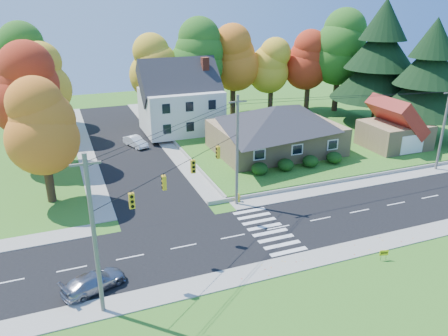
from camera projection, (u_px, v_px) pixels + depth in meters
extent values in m
plane|color=#3D7923|center=(278.00, 228.00, 35.44)|extent=(120.00, 120.00, 0.00)
cube|color=black|center=(278.00, 227.00, 35.43)|extent=(90.00, 8.00, 0.02)
cube|color=black|center=(126.00, 145.00, 55.27)|extent=(8.00, 44.00, 0.02)
cube|color=#9C9A90|center=(252.00, 202.00, 39.76)|extent=(90.00, 2.00, 0.08)
cube|color=#9C9A90|center=(311.00, 259.00, 31.09)|extent=(90.00, 2.00, 0.08)
cube|color=#3D7923|center=(291.00, 136.00, 57.96)|extent=(30.00, 30.00, 0.50)
cube|color=tan|center=(275.00, 137.00, 51.26)|extent=(14.00, 10.00, 3.20)
pyramid|color=#26262B|center=(276.00, 115.00, 50.27)|extent=(14.60, 10.60, 2.20)
cube|color=silver|center=(181.00, 110.00, 58.52)|extent=(10.00, 8.00, 5.60)
pyramid|color=#26262B|center=(180.00, 80.00, 57.06)|extent=(10.40, 8.40, 2.40)
cube|color=brown|center=(205.00, 94.00, 58.97)|extent=(0.90, 0.90, 9.60)
cube|color=tan|center=(394.00, 135.00, 52.57)|extent=(7.00, 6.00, 3.00)
pyramid|color=maroon|center=(397.00, 116.00, 51.73)|extent=(7.30, 6.30, 1.60)
cube|color=silver|center=(412.00, 145.00, 50.03)|extent=(3.20, 0.10, 2.20)
ellipsoid|color=#163A10|center=(260.00, 169.00, 44.54)|extent=(1.70, 1.70, 1.27)
ellipsoid|color=#163A10|center=(286.00, 165.00, 45.55)|extent=(1.70, 1.70, 1.27)
ellipsoid|color=#163A10|center=(310.00, 161.00, 46.57)|extent=(1.70, 1.70, 1.27)
ellipsoid|color=#163A10|center=(334.00, 158.00, 47.59)|extent=(1.70, 1.70, 1.27)
cylinder|color=#666059|center=(94.00, 238.00, 24.19)|extent=(0.26, 0.26, 10.00)
cube|color=#666059|center=(85.00, 164.00, 22.59)|extent=(1.60, 0.12, 0.12)
cylinder|color=#666059|center=(237.00, 152.00, 37.61)|extent=(0.26, 0.26, 10.00)
cube|color=#666059|center=(238.00, 102.00, 36.01)|extent=(1.60, 0.12, 0.12)
cylinder|color=#666059|center=(443.00, 130.00, 45.76)|extent=(0.26, 0.26, 9.00)
cube|color=gold|center=(132.00, 201.00, 26.43)|extent=(0.34, 0.26, 1.00)
cube|color=gold|center=(164.00, 183.00, 29.01)|extent=(0.26, 0.34, 1.00)
cube|color=gold|center=(193.00, 166.00, 31.79)|extent=(0.34, 0.26, 1.00)
cube|color=gold|center=(218.00, 152.00, 34.69)|extent=(0.26, 0.34, 1.00)
cylinder|color=black|center=(180.00, 165.00, 30.32)|extent=(13.02, 10.43, 0.04)
cylinder|color=#3F2A19|center=(156.00, 103.00, 63.08)|extent=(0.80, 0.80, 5.40)
sphere|color=gold|center=(155.00, 76.00, 61.65)|extent=(6.72, 6.72, 6.72)
sphere|color=gold|center=(154.00, 64.00, 61.04)|extent=(5.91, 5.91, 5.91)
sphere|color=gold|center=(153.00, 51.00, 60.43)|extent=(5.11, 5.11, 5.11)
cylinder|color=#3F2A19|center=(198.00, 98.00, 64.08)|extent=(0.86, 0.86, 6.30)
sphere|color=#2C691D|center=(197.00, 67.00, 62.42)|extent=(7.84, 7.84, 7.84)
sphere|color=#2C691D|center=(197.00, 53.00, 61.70)|extent=(6.90, 6.90, 6.90)
sphere|color=#2C691D|center=(196.00, 38.00, 60.99)|extent=(5.96, 5.96, 5.96)
cylinder|color=#3F2A19|center=(233.00, 95.00, 67.06)|extent=(0.83, 0.83, 5.85)
sphere|color=orange|center=(233.00, 67.00, 65.52)|extent=(7.28, 7.28, 7.28)
sphere|color=orange|center=(233.00, 55.00, 64.86)|extent=(6.41, 6.41, 6.41)
sphere|color=orange|center=(233.00, 42.00, 64.19)|extent=(5.53, 5.53, 5.53)
cylinder|color=#3F2A19|center=(271.00, 96.00, 68.39)|extent=(0.77, 0.77, 4.95)
sphere|color=gold|center=(271.00, 73.00, 67.09)|extent=(6.16, 6.16, 6.16)
sphere|color=gold|center=(272.00, 63.00, 66.53)|extent=(5.42, 5.42, 5.42)
sphere|color=gold|center=(272.00, 53.00, 65.96)|extent=(4.68, 4.68, 4.68)
cylinder|color=#3F2A19|center=(307.00, 93.00, 69.48)|extent=(0.80, 0.80, 5.40)
sphere|color=#AF2C16|center=(309.00, 68.00, 68.05)|extent=(6.72, 6.72, 6.72)
sphere|color=#AF2C16|center=(310.00, 57.00, 67.44)|extent=(5.91, 5.91, 5.91)
sphere|color=#AF2C16|center=(310.00, 46.00, 66.83)|extent=(5.11, 5.11, 5.11)
cylinder|color=#3F2A19|center=(336.00, 90.00, 68.85)|extent=(0.89, 0.89, 6.75)
sphere|color=#2C691D|center=(339.00, 58.00, 67.07)|extent=(8.40, 8.40, 8.40)
sphere|color=#2C691D|center=(340.00, 44.00, 66.31)|extent=(7.39, 7.39, 7.39)
sphere|color=#2C691D|center=(342.00, 29.00, 65.54)|extent=(6.38, 6.38, 6.38)
cylinder|color=#3F2A19|center=(373.00, 113.00, 62.96)|extent=(0.40, 0.40, 2.88)
cone|color=black|center=(378.00, 75.00, 60.97)|extent=(12.80, 12.80, 6.72)
cone|color=black|center=(382.00, 46.00, 59.57)|extent=(9.60, 9.60, 6.08)
cone|color=black|center=(385.00, 19.00, 58.29)|extent=(6.40, 6.40, 5.44)
cylinder|color=#3F2A19|center=(420.00, 127.00, 56.43)|extent=(0.40, 0.40, 2.52)
cone|color=black|center=(426.00, 91.00, 54.69)|extent=(11.20, 11.20, 5.88)
cone|color=black|center=(431.00, 63.00, 53.46)|extent=(8.40, 8.40, 5.32)
cone|color=black|center=(435.00, 37.00, 52.34)|extent=(5.60, 5.60, 4.76)
cylinder|color=#3F2A19|center=(49.00, 176.00, 39.18)|extent=(0.77, 0.77, 4.95)
sphere|color=orange|center=(42.00, 138.00, 37.88)|extent=(6.16, 6.16, 6.16)
sphere|color=orange|center=(40.00, 121.00, 37.31)|extent=(5.42, 5.42, 5.42)
sphere|color=orange|center=(37.00, 103.00, 36.75)|extent=(4.68, 4.68, 4.68)
cylinder|color=#3F2A19|center=(37.00, 141.00, 47.35)|extent=(0.83, 0.83, 5.85)
sphere|color=#AF2C16|center=(30.00, 102.00, 45.81)|extent=(7.28, 7.28, 7.28)
sphere|color=#AF2C16|center=(28.00, 85.00, 45.14)|extent=(6.41, 6.41, 6.41)
sphere|color=#AF2C16|center=(25.00, 67.00, 44.48)|extent=(5.53, 5.53, 5.53)
cylinder|color=#3F2A19|center=(46.00, 120.00, 56.44)|extent=(0.80, 0.80, 5.40)
sphere|color=gold|center=(41.00, 90.00, 55.02)|extent=(6.72, 6.72, 6.72)
sphere|color=gold|center=(39.00, 76.00, 54.41)|extent=(5.91, 5.91, 5.91)
sphere|color=gold|center=(37.00, 62.00, 53.79)|extent=(5.11, 5.11, 5.11)
cylinder|color=#3F2A19|center=(30.00, 104.00, 62.54)|extent=(0.86, 0.86, 6.30)
sphere|color=#2C691D|center=(25.00, 72.00, 60.88)|extent=(7.84, 7.84, 7.84)
sphere|color=#2C691D|center=(22.00, 58.00, 60.16)|extent=(6.90, 6.90, 6.90)
sphere|color=#2C691D|center=(20.00, 43.00, 59.45)|extent=(5.96, 5.96, 5.96)
imported|color=gray|center=(94.00, 282.00, 27.69)|extent=(4.46, 3.13, 1.20)
imported|color=white|center=(136.00, 142.00, 54.39)|extent=(2.68, 4.15, 1.29)
cylinder|color=yellow|center=(238.00, 201.00, 39.85)|extent=(0.39, 0.39, 0.11)
cylinder|color=yellow|center=(238.00, 198.00, 39.73)|extent=(0.26, 0.26, 0.60)
sphere|color=yellow|center=(238.00, 195.00, 39.60)|extent=(0.28, 0.28, 0.28)
cylinder|color=yellow|center=(238.00, 197.00, 39.69)|extent=(0.50, 0.18, 0.13)
cylinder|color=black|center=(381.00, 257.00, 30.89)|extent=(0.02, 0.02, 0.54)
cylinder|color=black|center=(386.00, 256.00, 31.05)|extent=(0.02, 0.02, 0.54)
cube|color=yellow|center=(384.00, 253.00, 30.85)|extent=(0.63, 0.20, 0.43)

